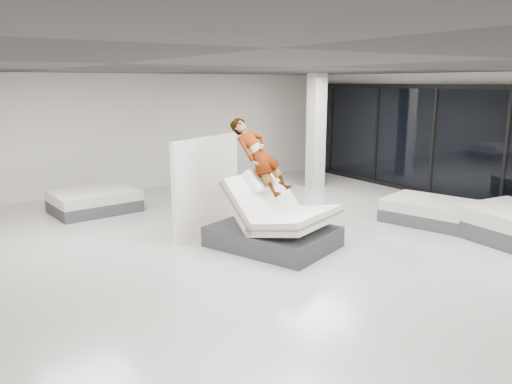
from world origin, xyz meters
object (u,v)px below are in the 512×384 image
Objects in this scene: remote at (282,184)px; flat_bed_right_far at (430,211)px; hero_bed at (275,225)px; column at (316,132)px; person at (260,174)px; divider_panel at (207,185)px; flat_bed_left_far at (95,201)px.

remote reaches higher than flat_bed_right_far.
remote is at bearing 171.48° from flat_bed_right_far.
hero_bed is 0.80× the size of column.
person is 4.11m from flat_bed_right_far.
remote is 0.04× the size of column.
divider_panel is at bearing 97.00° from remote.
flat_bed_left_far is (-1.51, 2.81, -0.71)m from divider_panel.
flat_bed_left_far is (-5.85, 4.82, 0.01)m from flat_bed_right_far.
hero_bed is 1.60× the size of person.
remote reaches higher than flat_bed_left_far.
flat_bed_right_far is 4.42m from column.
divider_panel is 1.00× the size of flat_bed_right_far.
hero_bed is 1.21× the size of divider_panel.
hero_bed is 1.30× the size of flat_bed_left_far.
remote is (0.21, 0.08, 0.73)m from hero_bed.
divider_panel is at bearing -154.42° from column.
column is (0.25, 4.20, 1.35)m from flat_bed_right_far.
flat_bed_right_far is (4.34, -2.01, -0.71)m from divider_panel.
remote is at bearing 20.17° from hero_bed.
flat_bed_right_far is at bearing -29.50° from remote.
hero_bed is at bearing -96.89° from divider_panel.
flat_bed_right_far is at bearing -52.16° from divider_panel.
remote is 3.70m from flat_bed_right_far.
hero_bed reaches higher than flat_bed_left_far.
remote is 0.07× the size of divider_panel.
person is at bearing 168.64° from flat_bed_right_far.
divider_panel reaches higher than remote.
flat_bed_left_far is (-2.30, 4.28, -0.90)m from remote.
flat_bed_left_far is at bearing 95.00° from person.
hero_bed is 5.61m from column.
hero_bed is at bearing -136.91° from column.
flat_bed_right_far is at bearing -32.34° from person.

